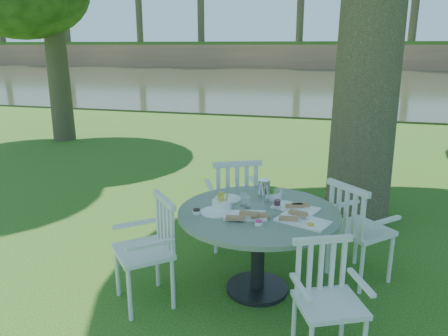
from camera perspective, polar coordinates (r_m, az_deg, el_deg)
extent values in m
plane|color=#1B430D|center=(4.93, -0.62, -10.16)|extent=(140.00, 140.00, 0.00)
cylinder|color=black|center=(4.14, 4.33, -15.36)|extent=(0.56, 0.56, 0.04)
cylinder|color=black|center=(3.96, 4.44, -10.83)|extent=(0.12, 0.12, 0.69)
cylinder|color=slate|center=(3.81, 4.56, -5.91)|extent=(1.40, 1.40, 0.04)
cylinder|color=silver|center=(4.42, 20.92, -11.05)|extent=(0.04, 0.04, 0.48)
cylinder|color=silver|center=(4.67, 16.87, -9.23)|extent=(0.04, 0.04, 0.48)
cylinder|color=silver|center=(4.16, 17.50, -12.50)|extent=(0.04, 0.04, 0.48)
cylinder|color=silver|center=(4.42, 13.41, -10.45)|extent=(0.04, 0.04, 0.48)
cube|color=silver|center=(4.30, 17.45, -7.67)|extent=(0.66, 0.66, 0.04)
cube|color=silver|center=(4.08, 15.67, -5.48)|extent=(0.38, 0.37, 0.49)
cylinder|color=silver|center=(5.13, 3.07, -6.10)|extent=(0.04, 0.04, 0.50)
cylinder|color=silver|center=(5.05, -1.85, -6.46)|extent=(0.04, 0.04, 0.50)
cylinder|color=silver|center=(4.77, 4.24, -7.84)|extent=(0.04, 0.04, 0.50)
cylinder|color=silver|center=(4.68, -1.06, -8.27)|extent=(0.04, 0.04, 0.50)
cube|color=silver|center=(4.80, 1.12, -4.16)|extent=(0.66, 0.64, 0.04)
cube|color=silver|center=(4.52, 1.73, -2.32)|extent=(0.48, 0.27, 0.51)
cylinder|color=silver|center=(4.06, -13.76, -13.07)|extent=(0.04, 0.04, 0.46)
cylinder|color=silver|center=(3.71, -12.23, -15.89)|extent=(0.04, 0.04, 0.46)
cylinder|color=silver|center=(4.14, -8.71, -12.18)|extent=(0.04, 0.04, 0.46)
cylinder|color=silver|center=(3.80, -6.70, -14.82)|extent=(0.04, 0.04, 0.46)
cube|color=silver|center=(3.81, -10.55, -10.67)|extent=(0.63, 0.64, 0.04)
cube|color=silver|center=(3.77, -7.72, -7.21)|extent=(0.34, 0.38, 0.47)
cylinder|color=silver|center=(3.41, 9.12, -19.18)|extent=(0.03, 0.03, 0.42)
cylinder|color=silver|center=(3.54, 15.22, -18.19)|extent=(0.03, 0.03, 0.42)
cube|color=silver|center=(3.22, 13.63, -16.93)|extent=(0.56, 0.54, 0.04)
cube|color=silver|center=(3.27, 12.55, -12.29)|extent=(0.41, 0.22, 0.43)
cube|color=white|center=(3.69, 2.80, -6.21)|extent=(0.40, 0.29, 0.01)
cube|color=white|center=(3.63, 10.25, -6.83)|extent=(0.48, 0.38, 0.02)
cube|color=white|center=(3.89, 9.34, -5.18)|extent=(0.44, 0.33, 0.02)
cylinder|color=white|center=(3.76, -1.05, -5.78)|extent=(0.27, 0.27, 0.01)
cylinder|color=white|center=(4.07, 0.52, -4.02)|extent=(0.25, 0.25, 0.01)
cylinder|color=white|center=(3.85, -0.27, -4.77)|extent=(0.18, 0.18, 0.07)
cylinder|color=white|center=(4.13, 6.24, -3.45)|extent=(0.20, 0.20, 0.07)
cylinder|color=silver|center=(4.00, 5.23, -3.00)|extent=(0.11, 0.11, 0.21)
cylinder|color=white|center=(3.82, 6.98, -4.08)|extent=(0.07, 0.07, 0.19)
cylinder|color=white|center=(3.86, 3.05, -4.46)|extent=(0.06, 0.06, 0.10)
cylinder|color=white|center=(3.91, 2.58, -4.14)|extent=(0.07, 0.07, 0.11)
cylinder|color=white|center=(3.52, 4.56, -7.22)|extent=(0.06, 0.06, 0.03)
cylinder|color=white|center=(3.51, 11.23, -7.54)|extent=(0.06, 0.06, 0.03)
cylinder|color=white|center=(3.69, 10.65, -6.33)|extent=(0.06, 0.06, 0.03)
cylinder|color=white|center=(3.74, -3.60, -5.78)|extent=(0.07, 0.07, 0.03)
cube|color=#2D321D|center=(27.38, 12.95, 10.84)|extent=(100.00, 28.00, 0.12)
cube|color=#986646|center=(42.80, 14.10, 13.87)|extent=(100.00, 3.00, 2.20)
cube|color=#1B430D|center=(50.28, 14.46, 15.49)|extent=(100.00, 18.00, 0.30)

